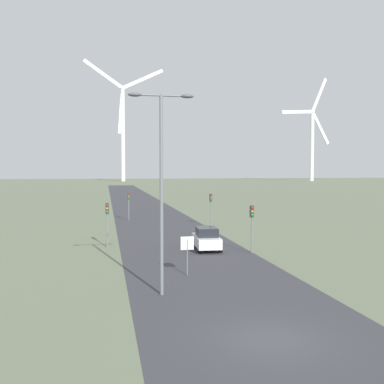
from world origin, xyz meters
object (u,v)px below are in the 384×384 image
(car_approaching, at_px, (206,239))
(wind_turbine_center, at_px, (312,137))
(traffic_light_post_mid_left, at_px, (129,200))
(wind_turbine_left, at_px, (123,123))
(traffic_light_post_near_right, at_px, (252,218))
(streetlamp, at_px, (161,170))
(stop_sign_near, at_px, (187,248))
(traffic_light_post_mid_right, at_px, (211,202))
(traffic_light_post_near_left, at_px, (107,215))

(car_approaching, relative_size, wind_turbine_center, 0.07)
(traffic_light_post_mid_left, xyz_separation_m, car_approaching, (4.98, -22.05, -1.67))
(traffic_light_post_mid_left, height_order, wind_turbine_left, wind_turbine_left)
(wind_turbine_center, bearing_deg, traffic_light_post_near_right, -117.00)
(streetlamp, height_order, stop_sign_near, streetlamp)
(traffic_light_post_near_right, xyz_separation_m, car_approaching, (-3.13, 1.85, -1.77))
(stop_sign_near, xyz_separation_m, traffic_light_post_mid_left, (-1.96, 30.10, 0.94))
(streetlamp, height_order, traffic_light_post_mid_right, streetlamp)
(wind_turbine_center, bearing_deg, streetlamp, -117.65)
(streetlamp, distance_m, stop_sign_near, 6.47)
(streetlamp, xyz_separation_m, traffic_light_post_near_left, (-2.66, 14.75, -3.69))
(stop_sign_near, bearing_deg, traffic_light_post_mid_right, 73.19)
(traffic_light_post_mid_right, xyz_separation_m, wind_turbine_left, (-2.01, 198.47, 28.83))
(stop_sign_near, height_order, traffic_light_post_near_right, traffic_light_post_near_right)
(traffic_light_post_mid_right, bearing_deg, traffic_light_post_near_left, -134.41)
(streetlamp, distance_m, wind_turbine_left, 226.48)
(traffic_light_post_near_left, xyz_separation_m, wind_turbine_left, (9.51, 210.23, 28.85))
(traffic_light_post_near_right, distance_m, traffic_light_post_mid_left, 25.25)
(traffic_light_post_mid_left, relative_size, traffic_light_post_mid_right, 0.95)
(traffic_light_post_mid_right, bearing_deg, traffic_light_post_near_right, -92.36)
(traffic_light_post_near_left, bearing_deg, traffic_light_post_near_right, -23.16)
(streetlamp, relative_size, car_approaching, 2.43)
(traffic_light_post_near_left, distance_m, traffic_light_post_near_right, 11.79)
(traffic_light_post_mid_right, relative_size, car_approaching, 0.88)
(traffic_light_post_near_right, height_order, car_approaching, traffic_light_post_near_right)
(stop_sign_near, distance_m, traffic_light_post_mid_left, 30.18)
(stop_sign_near, bearing_deg, wind_turbine_center, 62.35)
(traffic_light_post_mid_right, height_order, wind_turbine_left, wind_turbine_left)
(traffic_light_post_mid_right, bearing_deg, traffic_light_post_mid_left, 139.48)
(traffic_light_post_near_right, height_order, wind_turbine_center, wind_turbine_center)
(traffic_light_post_near_right, xyz_separation_m, wind_turbine_center, (102.31, 200.80, 21.98))
(traffic_light_post_near_left, relative_size, wind_turbine_center, 0.06)
(traffic_light_post_near_left, bearing_deg, traffic_light_post_mid_right, 45.59)
(traffic_light_post_mid_right, height_order, car_approaching, traffic_light_post_mid_right)
(streetlamp, bearing_deg, stop_sign_near, 62.52)
(car_approaching, bearing_deg, wind_turbine_left, 89.52)
(streetlamp, bearing_deg, wind_turbine_left, 88.26)
(traffic_light_post_mid_left, bearing_deg, traffic_light_post_near_right, -71.26)
(car_approaching, bearing_deg, traffic_light_post_mid_right, 75.33)
(streetlamp, height_order, traffic_light_post_near_left, streetlamp)
(traffic_light_post_near_right, bearing_deg, stop_sign_near, -134.81)
(car_approaching, xyz_separation_m, wind_turbine_left, (1.79, 213.01, 30.63))
(traffic_light_post_mid_left, relative_size, car_approaching, 0.84)
(traffic_light_post_near_left, height_order, traffic_light_post_mid_left, traffic_light_post_near_left)
(wind_turbine_left, bearing_deg, wind_turbine_center, -7.73)
(traffic_light_post_near_right, distance_m, car_approaching, 4.05)
(streetlamp, bearing_deg, traffic_light_post_near_right, 50.99)
(wind_turbine_center, bearing_deg, stop_sign_near, -117.65)
(traffic_light_post_mid_left, xyz_separation_m, wind_turbine_center, (110.42, 176.90, 22.08))
(traffic_light_post_mid_left, bearing_deg, traffic_light_post_mid_right, -40.52)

